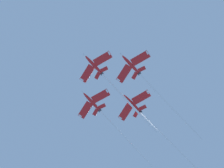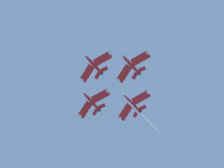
% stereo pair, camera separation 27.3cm
% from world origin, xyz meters
% --- Properties ---
extents(jet_lead, '(50.94, 20.07, 11.68)m').
position_xyz_m(jet_lead, '(-17.01, 6.15, 137.40)').
color(jet_lead, red).
extents(jet_left_wing, '(55.69, 20.05, 12.04)m').
position_xyz_m(jet_left_wing, '(-27.95, 20.90, 134.38)').
color(jet_left_wing, red).
extents(jet_right_wing, '(50.97, 20.09, 10.64)m').
position_xyz_m(jet_right_wing, '(-26.83, -6.28, 135.62)').
color(jet_right_wing, red).
extents(jet_slot, '(55.98, 20.00, 11.97)m').
position_xyz_m(jet_slot, '(-43.88, 10.12, 133.10)').
color(jet_slot, red).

